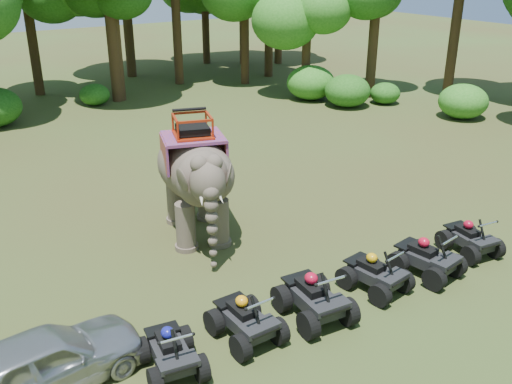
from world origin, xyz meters
TOP-DOWN VIEW (x-y plane):
  - ground at (0.00, 0.00)m, footprint 110.00×110.00m
  - elephant at (-0.71, 3.31)m, footprint 3.16×4.76m
  - parked_car at (-6.24, -1.00)m, footprint 3.95×1.96m
  - atv_0 at (-4.04, -1.83)m, footprint 1.37×1.72m
  - atv_1 at (-2.23, -1.77)m, footprint 1.24×1.67m
  - atv_2 at (-0.50, -1.97)m, footprint 1.46×1.90m
  - atv_3 at (1.49, -1.90)m, footprint 1.38×1.75m
  - atv_4 at (3.13, -2.10)m, footprint 1.47×1.85m
  - atv_5 at (5.04, -1.98)m, footprint 1.33×1.69m
  - tree_0 at (0.00, 24.41)m, footprint 5.82×5.82m
  - tree_1 at (3.89, 22.16)m, footprint 6.34×6.34m
  - tree_2 at (8.25, 22.62)m, footprint 5.90×5.90m
  - tree_3 at (11.77, 20.31)m, footprint 5.29×5.29m
  - tree_4 at (12.81, 15.43)m, footprint 4.58×4.58m
  - tree_5 at (15.91, 13.33)m, footprint 5.93×5.93m
  - tree_6 at (20.20, 11.22)m, footprint 6.33×6.33m
  - tree_33 at (3.29, 20.40)m, footprint 7.28×7.28m
  - tree_35 at (17.73, 25.05)m, footprint 6.07×6.07m
  - tree_41 at (14.35, 21.42)m, footprint 5.89×5.89m
  - tree_44 at (13.25, 28.08)m, footprint 5.53×5.53m
  - tree_45 at (3.52, 20.47)m, footprint 5.40×5.40m

SIDE VIEW (x-z plane):
  - ground at x=0.00m, z-range 0.00..0.00m
  - atv_5 at x=5.04m, z-range 0.00..1.15m
  - atv_0 at x=-4.04m, z-range 0.00..1.16m
  - atv_3 at x=1.49m, z-range 0.00..1.19m
  - atv_1 at x=-2.23m, z-range 0.00..1.22m
  - atv_4 at x=3.13m, z-range 0.00..1.25m
  - parked_car at x=-6.24m, z-range 0.00..1.29m
  - atv_2 at x=-0.50m, z-range 0.00..1.33m
  - elephant at x=-0.71m, z-range 0.00..3.68m
  - tree_4 at x=12.81m, z-range 0.00..6.55m
  - tree_3 at x=11.77m, z-range 0.00..7.56m
  - tree_45 at x=3.52m, z-range 0.00..7.72m
  - tree_44 at x=13.25m, z-range 0.00..7.91m
  - tree_0 at x=0.00m, z-range 0.00..8.32m
  - tree_41 at x=14.35m, z-range 0.00..8.41m
  - tree_2 at x=8.25m, z-range 0.00..8.43m
  - tree_5 at x=15.91m, z-range 0.00..8.47m
  - tree_35 at x=17.73m, z-range 0.00..8.67m
  - tree_6 at x=20.20m, z-range 0.00..9.04m
  - tree_1 at x=3.89m, z-range 0.00..9.05m
  - tree_33 at x=3.29m, z-range 0.00..10.40m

